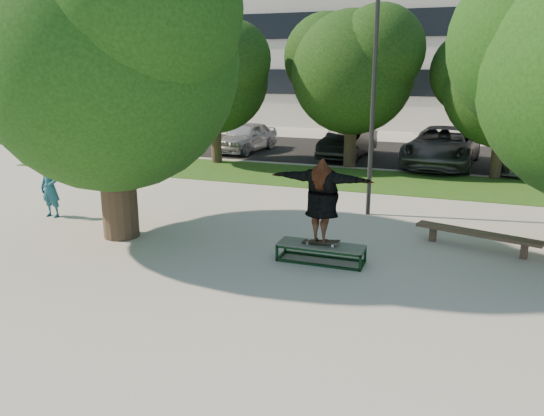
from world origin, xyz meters
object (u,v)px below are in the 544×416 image
at_px(grind_box, 321,253).
at_px(bench, 477,235).
at_px(bystander, 50,188).
at_px(car_grey, 442,147).
at_px(tree_left, 107,44).
at_px(car_dark, 348,142).
at_px(car_silver_b, 529,154).
at_px(car_silver_a, 246,137).
at_px(lamppost, 373,98).

xyz_separation_m(grind_box, bench, (3.05, 1.93, 0.16)).
height_order(grind_box, bench, bench).
xyz_separation_m(bystander, car_grey, (9.50, 11.67, -0.01)).
bearing_deg(tree_left, car_dark, 78.03).
bearing_deg(bystander, grind_box, -4.53).
height_order(car_dark, car_silver_b, car_dark).
xyz_separation_m(bystander, car_silver_b, (12.74, 11.67, -0.15)).
distance_m(grind_box, bench, 3.62).
bearing_deg(car_silver_a, lamppost, -43.97).
xyz_separation_m(car_dark, car_grey, (4.03, -0.64, 0.07)).
distance_m(car_grey, car_silver_b, 3.25).
height_order(bench, car_dark, car_dark).
distance_m(tree_left, lamppost, 6.70).
xyz_separation_m(lamppost, car_grey, (1.50, 8.50, -2.36)).
relative_size(bench, car_silver_a, 0.66).
bearing_deg(tree_left, car_grey, 61.30).
relative_size(car_silver_a, car_silver_b, 0.91).
bearing_deg(grind_box, car_silver_b, 68.21).
bearing_deg(bystander, car_grey, 52.68).
relative_size(bystander, bench, 0.60).
bearing_deg(grind_box, car_dark, 99.73).
height_order(grind_box, car_silver_b, car_silver_b).
xyz_separation_m(grind_box, bystander, (-7.73, 0.86, 0.61)).
relative_size(tree_left, car_grey, 1.25).
xyz_separation_m(grind_box, car_grey, (1.77, 12.53, 0.60)).
relative_size(car_dark, car_grey, 0.77).
xyz_separation_m(bystander, car_dark, (5.47, 12.31, -0.08)).
distance_m(grind_box, bystander, 7.80).
bearing_deg(tree_left, bench, 12.55).
bearing_deg(car_dark, grind_box, -74.91).
bearing_deg(lamppost, car_grey, 79.99).
height_order(lamppost, car_silver_b, lamppost).
bearing_deg(bystander, car_silver_b, 44.31).
height_order(tree_left, bystander, tree_left).
bearing_deg(lamppost, tree_left, -143.58).
bearing_deg(grind_box, bench, 32.25).
height_order(bench, car_grey, car_grey).
bearing_deg(tree_left, car_silver_a, 99.50).
height_order(grind_box, bystander, bystander).
relative_size(bystander, car_silver_b, 0.36).
bearing_deg(bench, lamppost, 159.35).
bearing_deg(bystander, car_dark, 67.85).
distance_m(bystander, car_silver_a, 12.45).
xyz_separation_m(grind_box, car_dark, (-2.26, 13.17, 0.53)).
relative_size(car_grey, car_silver_b, 1.27).
relative_size(bystander, car_silver_a, 0.39).
xyz_separation_m(car_dark, car_silver_b, (7.27, -0.64, -0.07)).
bearing_deg(bench, bystander, -157.92).
distance_m(lamppost, car_silver_a, 12.17).
relative_size(lamppost, car_grey, 1.07).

